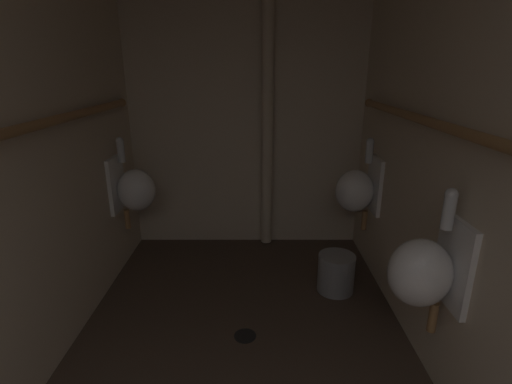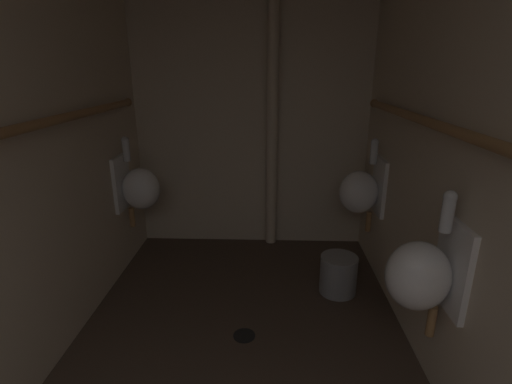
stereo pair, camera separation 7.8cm
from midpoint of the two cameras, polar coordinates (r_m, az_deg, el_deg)
name	(u,v)px [view 1 (the left image)]	position (r m, az deg, el deg)	size (l,w,h in m)	color
wall_right	(485,164)	(1.90, 30.14, 3.62)	(0.06, 3.72, 2.43)	beige
wall_back	(248,114)	(3.45, -1.86, 11.59)	(2.20, 0.06, 2.43)	beige
urinal_left_mid	(135,188)	(3.20, -18.29, 0.51)	(0.32, 0.30, 0.76)	white
urinal_right_mid	(427,271)	(2.00, 23.17, -10.85)	(0.32, 0.30, 0.76)	white
urinal_right_far	(359,190)	(3.11, 14.53, 0.34)	(0.32, 0.30, 0.76)	white
supply_pipe_left	(6,134)	(1.96, -34.39, 7.20)	(0.06, 3.05, 0.06)	#9E7042
supply_pipe_right	(471,135)	(1.82, 28.44, 7.59)	(0.06, 3.02, 0.06)	#9E7042
standpipe_back_wall	(269,116)	(3.34, 1.32, 11.38)	(0.10, 0.10, 2.38)	beige
floor_drain	(247,336)	(2.56, -2.35, -20.71)	(0.14, 0.14, 0.01)	black
waste_bin	(338,273)	(2.97, 11.40, -11.83)	(0.27, 0.27, 0.29)	gray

